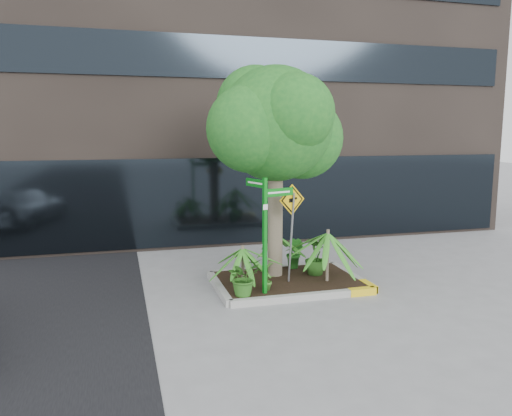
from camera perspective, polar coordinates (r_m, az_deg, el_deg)
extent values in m
plane|color=gray|center=(11.20, 3.19, -9.31)|extent=(80.00, 80.00, 0.00)
cube|color=#2D2621|center=(19.43, -3.71, 20.66)|extent=(18.00, 8.00, 15.00)
cube|color=#9E9E99|center=(12.52, 2.00, -7.01)|extent=(3.20, 0.15, 0.15)
cube|color=#9E9E99|center=(10.53, 5.65, -10.10)|extent=(3.20, 0.15, 0.15)
cube|color=#9E9E99|center=(11.11, -4.26, -9.07)|extent=(0.15, 2.20, 0.15)
cube|color=#9E9E99|center=(12.11, 10.89, -7.70)|extent=(0.15, 2.20, 0.15)
cube|color=yellow|center=(11.05, 12.04, -9.34)|extent=(0.60, 0.17, 0.15)
cube|color=black|center=(11.50, 3.66, -8.21)|extent=(3.05, 2.05, 0.06)
cylinder|color=#82705E|center=(11.46, 2.21, -0.63)|extent=(0.34, 0.34, 3.21)
cylinder|color=#82705E|center=(11.36, 2.76, 5.27)|extent=(0.61, 0.17, 1.04)
sphere|color=#1A5B1E|center=(11.31, 2.27, 9.59)|extent=(2.57, 2.57, 2.57)
sphere|color=#1A5B1E|center=(11.86, 5.27, 7.97)|extent=(1.93, 1.93, 1.93)
sphere|color=#1A5B1E|center=(10.93, -0.63, 9.07)|extent=(1.93, 1.93, 1.93)
sphere|color=#1A5B1E|center=(10.78, 4.44, 10.76)|extent=(1.71, 1.71, 1.71)
sphere|color=#1A5B1E|center=(11.75, -0.05, 11.65)|extent=(1.82, 1.82, 1.82)
cylinder|color=#82705E|center=(11.29, 8.17, -5.37)|extent=(0.07, 0.07, 1.17)
cylinder|color=#82705E|center=(10.98, -1.52, -6.51)|extent=(0.07, 0.07, 0.86)
cylinder|color=#82705E|center=(12.24, 2.81, -5.03)|extent=(0.07, 0.07, 0.82)
imported|color=#29601B|center=(10.26, -1.44, -7.91)|extent=(0.92, 0.92, 0.76)
imported|color=#295F1C|center=(11.78, 6.80, -5.52)|extent=(0.65, 0.65, 0.86)
imported|color=#397624|center=(10.61, 1.31, -7.67)|extent=(0.47, 0.47, 0.64)
imported|color=#236C1F|center=(12.25, 4.45, -5.13)|extent=(0.60, 0.60, 0.78)
cube|color=#0B7B16|center=(10.20, 1.01, -3.66)|extent=(0.09, 0.09, 2.55)
cube|color=#0B7B16|center=(10.24, 2.63, 1.81)|extent=(0.69, 0.24, 0.16)
cube|color=#0B7B16|center=(10.31, -0.05, 2.88)|extent=(0.24, 0.69, 0.16)
cube|color=white|center=(10.22, 2.66, 1.80)|extent=(0.52, 0.17, 0.04)
cube|color=white|center=(10.30, -0.12, 2.88)|extent=(0.17, 0.52, 0.04)
cube|color=white|center=(10.04, 1.09, 0.10)|extent=(0.11, 0.04, 0.11)
cylinder|color=slate|center=(10.98, 4.05, -3.43)|extent=(0.11, 0.21, 2.01)
cube|color=yellow|center=(10.81, 4.13, 0.95)|extent=(0.64, 0.24, 0.68)
cube|color=black|center=(10.80, 4.16, 0.94)|extent=(0.57, 0.20, 0.60)
cube|color=yellow|center=(10.80, 4.16, 0.94)|extent=(0.48, 0.17, 0.51)
cube|color=black|center=(10.79, 4.12, 0.88)|extent=(0.15, 0.05, 0.09)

